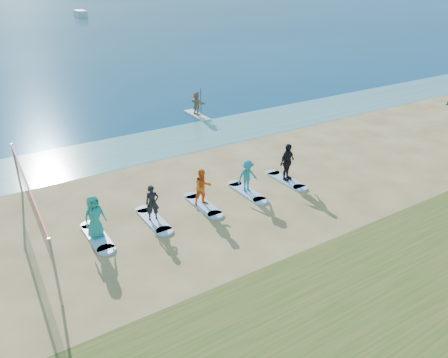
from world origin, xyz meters
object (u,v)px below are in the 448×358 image
paddleboard (197,115)px  surfboard_4 (286,180)px  student_1 (152,203)px  student_4 (287,162)px  student_0 (94,216)px  student_3 (247,176)px  surfboard_0 (97,237)px  surfboard_2 (203,205)px  surfboard_3 (247,192)px  paddleboarder (197,103)px  volleyball_net (29,195)px  surfboard_1 (154,220)px  boat_offshore_b (81,17)px  student_2 (203,187)px

paddleboard → surfboard_4: size_ratio=1.36×
student_1 → student_4: 7.24m
student_0 → student_3: (7.24, 0.00, -0.09)m
paddleboard → student_4: (-1.79, -12.15, 0.97)m
surfboard_0 → student_1: 2.55m
surfboard_2 → surfboard_3: same height
surfboard_3 → student_4: size_ratio=1.16×
paddleboarder → surfboard_3: paddleboarder is taller
student_0 → volleyball_net: bearing=134.7°
volleyball_net → student_3: bearing=-7.9°
surfboard_1 → student_3: student_3 is taller
surfboard_1 → surfboard_2: same height
student_3 → surfboard_2: bearing=-177.1°
volleyball_net → surfboard_4: bearing=-6.3°
surfboard_1 → surfboard_3: size_ratio=1.00×
volleyball_net → surfboard_1: (4.38, -1.28, -1.86)m
volleyball_net → student_4: bearing=-6.3°
volleyball_net → student_4: 11.71m
volleyball_net → student_0: bearing=-33.1°
surfboard_1 → boat_offshore_b: bearing=75.3°
paddleboarder → paddleboard: bearing=-0.0°
surfboard_0 → student_1: (2.41, 0.00, 0.82)m
student_0 → surfboard_2: size_ratio=0.80×
surfboard_1 → student_4: size_ratio=1.16×
paddleboarder → surfboard_2: 13.87m
surfboard_2 → student_4: 4.93m
student_4 → surfboard_3: bearing=164.1°
paddleboarder → surfboard_2: (-6.62, -12.15, -0.91)m
surfboard_2 → surfboard_4: bearing=0.0°
student_2 → student_4: size_ratio=0.89×
student_4 → student_3: bearing=164.1°
surfboard_2 → volleyball_net: bearing=169.3°
paddleboarder → student_1: size_ratio=1.09×
student_1 → student_2: bearing=15.8°
student_4 → student_2: bearing=164.1°
paddleboarder → student_0: 16.69m
paddleboard → student_4: size_ratio=1.59×
boat_offshore_b → surfboard_1: bearing=-100.3°
student_1 → surfboard_4: student_1 is taller
student_0 → surfboard_3: (7.24, 0.00, -0.93)m
surfboard_1 → student_1: 0.82m
boat_offshore_b → paddleboard: bearing=-96.7°
boat_offshore_b → surfboard_2: bearing=-99.0°
volleyball_net → student_3: size_ratio=5.74×
boat_offshore_b → student_2: bearing=-99.0°
boat_offshore_b → surfboard_2: 103.40m
student_2 → student_4: bearing=5.4°
surfboard_3 → student_3: 0.84m
student_3 → surfboard_1: bearing=-177.1°
student_2 → student_3: 2.41m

